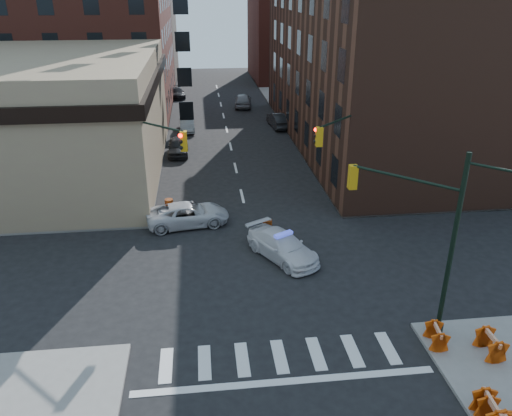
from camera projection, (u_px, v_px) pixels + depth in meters
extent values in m
plane|color=black|center=(259.00, 269.00, 26.14)|extent=(140.00, 140.00, 0.00)
cube|color=gray|center=(10.00, 124.00, 53.41)|extent=(34.00, 54.50, 0.15)
cube|color=gray|center=(421.00, 112.00, 58.22)|extent=(34.00, 54.50, 0.15)
cube|color=#897A5A|center=(9.00, 118.00, 37.49)|extent=(22.00, 22.00, 9.00)
cube|color=#5D271D|center=(52.00, 1.00, 55.60)|extent=(25.00, 25.00, 24.00)
cube|color=#47281C|center=(372.00, 65.00, 45.06)|extent=(14.00, 34.00, 14.00)
cube|color=brown|center=(109.00, 25.00, 77.44)|extent=(20.00, 18.00, 16.00)
cube|color=#5D271D|center=(304.00, 39.00, 77.77)|extent=(16.00, 16.00, 12.00)
cylinder|color=black|center=(452.00, 250.00, 19.44)|extent=(0.20, 0.20, 8.00)
cylinder|color=black|center=(437.00, 328.00, 20.97)|extent=(0.44, 0.44, 0.50)
cylinder|color=black|center=(405.00, 178.00, 19.70)|extent=(3.27, 3.27, 0.12)
cube|color=#BF8C0C|center=(353.00, 177.00, 21.18)|extent=(0.35, 0.35, 1.05)
sphere|color=#FF0C05|center=(356.00, 168.00, 21.20)|extent=(0.22, 0.22, 0.22)
sphere|color=black|center=(355.00, 175.00, 21.33)|extent=(0.22, 0.22, 0.22)
sphere|color=black|center=(355.00, 182.00, 21.47)|extent=(0.22, 0.22, 0.22)
cylinder|color=black|center=(503.00, 170.00, 17.30)|extent=(1.91, 1.91, 0.10)
cylinder|color=black|center=(132.00, 160.00, 29.45)|extent=(0.20, 0.20, 8.00)
cylinder|color=black|center=(139.00, 218.00, 30.98)|extent=(0.44, 0.44, 0.50)
cylinder|color=black|center=(154.00, 125.00, 27.16)|extent=(3.27, 3.27, 0.12)
cube|color=#BF8C0C|center=(184.00, 141.00, 26.08)|extent=(0.35, 0.35, 1.05)
sphere|color=#FF0C05|center=(180.00, 136.00, 25.78)|extent=(0.22, 0.22, 0.22)
sphere|color=black|center=(181.00, 142.00, 25.92)|extent=(0.22, 0.22, 0.22)
sphere|color=black|center=(181.00, 148.00, 26.05)|extent=(0.22, 0.22, 0.22)
cylinder|color=black|center=(356.00, 152.00, 30.87)|extent=(0.20, 0.20, 8.00)
cylinder|color=black|center=(351.00, 208.00, 32.40)|extent=(0.44, 0.44, 0.50)
cylinder|color=black|center=(341.00, 120.00, 28.24)|extent=(3.27, 3.27, 0.12)
cube|color=#BF8C0C|center=(319.00, 137.00, 26.84)|extent=(0.35, 0.35, 1.05)
sphere|color=#FF0C05|center=(316.00, 130.00, 26.82)|extent=(0.22, 0.22, 0.22)
sphere|color=black|center=(316.00, 136.00, 26.96)|extent=(0.22, 0.22, 0.22)
sphere|color=black|center=(315.00, 142.00, 27.09)|extent=(0.22, 0.22, 0.22)
cylinder|color=black|center=(302.00, 118.00, 49.92)|extent=(0.24, 0.24, 2.60)
sphere|color=#925315|center=(303.00, 98.00, 49.08)|extent=(3.00, 3.00, 3.00)
cylinder|color=black|center=(288.00, 101.00, 57.17)|extent=(0.24, 0.24, 2.60)
sphere|color=#925315|center=(289.00, 83.00, 56.34)|extent=(3.00, 3.00, 3.00)
imported|color=silver|center=(283.00, 246.00, 26.97)|extent=(4.05, 5.13, 1.39)
imported|color=silver|center=(188.00, 214.00, 30.73)|extent=(5.34, 3.04, 1.40)
imported|color=black|center=(178.00, 146.00, 43.62)|extent=(1.74, 4.28, 1.46)
imported|color=gray|center=(187.00, 124.00, 50.78)|extent=(1.62, 4.19, 1.36)
imported|color=black|center=(177.00, 93.00, 65.98)|extent=(2.38, 4.60, 1.27)
imported|color=black|center=(279.00, 120.00, 52.03)|extent=(2.11, 4.85, 1.55)
imported|color=gray|center=(243.00, 100.00, 60.78)|extent=(2.45, 4.98, 1.63)
imported|color=black|center=(132.00, 192.00, 33.11)|extent=(0.79, 0.67, 1.83)
imported|color=black|center=(98.00, 194.00, 32.91)|extent=(0.95, 0.82, 1.68)
imported|color=black|center=(46.00, 194.00, 32.76)|extent=(1.17, 0.76, 1.84)
cylinder|color=#E9460A|center=(267.00, 227.00, 29.55)|extent=(0.73, 0.73, 0.99)
cylinder|color=#C34F09|center=(169.00, 206.00, 32.43)|extent=(0.64, 0.64, 0.96)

